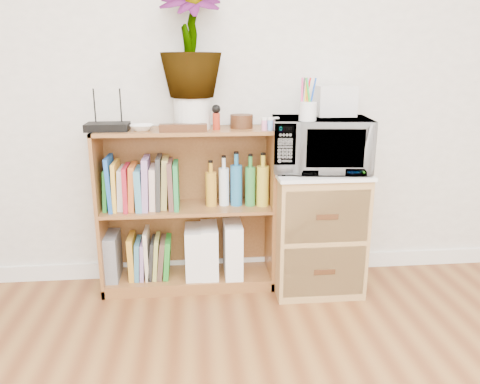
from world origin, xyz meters
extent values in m
cube|color=white|center=(0.00, 2.24, 0.05)|extent=(4.00, 0.02, 0.10)
cube|color=brown|center=(-0.35, 2.10, 0.47)|extent=(1.00, 0.30, 0.95)
cube|color=#9E7542|center=(0.40, 2.02, 0.35)|extent=(0.50, 0.45, 0.70)
imported|color=white|center=(0.40, 2.02, 0.87)|extent=(0.57, 0.42, 0.29)
cylinder|color=silver|center=(0.29, 1.90, 1.06)|extent=(0.09, 0.09, 0.10)
cube|color=silver|center=(0.50, 2.11, 1.10)|extent=(0.21, 0.18, 0.17)
cube|color=black|center=(-0.77, 2.08, 0.97)|extent=(0.23, 0.16, 0.04)
imported|color=white|center=(-0.58, 2.07, 0.97)|extent=(0.13, 0.13, 0.03)
cylinder|color=silver|center=(-0.31, 2.12, 1.04)|extent=(0.20, 0.20, 0.17)
imported|color=#2C6F2E|center=(-0.31, 2.12, 1.42)|extent=(0.33, 0.33, 0.59)
cube|color=#351C0E|center=(-0.36, 2.00, 0.97)|extent=(0.25, 0.06, 0.04)
cylinder|color=#A02713|center=(-0.18, 2.06, 1.00)|extent=(0.04, 0.04, 0.09)
cylinder|color=#361E0E|center=(-0.03, 2.11, 0.99)|extent=(0.13, 0.13, 0.07)
cube|color=#D67781|center=(0.12, 2.01, 0.98)|extent=(0.12, 0.04, 0.06)
cube|color=slate|center=(-0.80, 2.10, 0.21)|extent=(0.08, 0.22, 0.27)
cube|color=white|center=(-0.32, 2.09, 0.22)|extent=(0.09, 0.24, 0.30)
cube|color=white|center=(-0.23, 2.09, 0.22)|extent=(0.10, 0.25, 0.31)
cube|color=white|center=(-0.09, 2.09, 0.23)|extent=(0.10, 0.26, 0.33)
cube|color=#207926|center=(-0.80, 2.10, 0.62)|extent=(0.03, 0.20, 0.23)
cube|color=#1B4EA4|center=(-0.77, 2.10, 0.65)|extent=(0.03, 0.20, 0.31)
cube|color=gold|center=(-0.75, 2.10, 0.64)|extent=(0.03, 0.20, 0.27)
cube|color=beige|center=(-0.72, 2.10, 0.62)|extent=(0.04, 0.20, 0.23)
cube|color=maroon|center=(-0.69, 2.10, 0.63)|extent=(0.03, 0.20, 0.25)
cube|color=#CB6023|center=(-0.65, 2.10, 0.63)|extent=(0.05, 0.20, 0.26)
cube|color=teal|center=(-0.62, 2.10, 0.62)|extent=(0.04, 0.20, 0.24)
cube|color=#9470A9|center=(-0.58, 2.10, 0.65)|extent=(0.04, 0.20, 0.30)
cube|color=beige|center=(-0.54, 2.10, 0.62)|extent=(0.04, 0.20, 0.24)
cube|color=#2A2A2A|center=(-0.51, 2.10, 0.65)|extent=(0.03, 0.20, 0.30)
cube|color=tan|center=(-0.47, 2.10, 0.64)|extent=(0.05, 0.20, 0.29)
cube|color=brown|center=(-0.44, 2.10, 0.64)|extent=(0.03, 0.20, 0.28)
cube|color=#22803D|center=(-0.41, 2.10, 0.63)|extent=(0.03, 0.20, 0.26)
cylinder|color=#BE8623|center=(-0.21, 2.10, 0.63)|extent=(0.06, 0.06, 0.26)
cylinder|color=silver|center=(-0.13, 2.10, 0.64)|extent=(0.06, 0.06, 0.28)
cylinder|color=teal|center=(-0.06, 2.10, 0.65)|extent=(0.07, 0.07, 0.31)
cylinder|color=#2F8239|center=(0.02, 2.10, 0.65)|extent=(0.06, 0.06, 0.29)
cylinder|color=gold|center=(0.09, 2.10, 0.65)|extent=(0.07, 0.07, 0.30)
cube|color=#C78B23|center=(-0.68, 2.10, 0.20)|extent=(0.03, 0.19, 0.26)
cube|color=teal|center=(-0.65, 2.10, 0.18)|extent=(0.04, 0.19, 0.23)
cube|color=#8E6FA7|center=(-0.62, 2.10, 0.18)|extent=(0.03, 0.19, 0.22)
cube|color=beige|center=(-0.59, 2.10, 0.22)|extent=(0.03, 0.19, 0.29)
cube|color=black|center=(-0.57, 2.10, 0.18)|extent=(0.04, 0.19, 0.23)
cube|color=#9A9E49|center=(-0.54, 2.10, 0.19)|extent=(0.05, 0.19, 0.25)
cube|color=#4E392C|center=(-0.51, 2.10, 0.18)|extent=(0.06, 0.19, 0.23)
cube|color=#217E23|center=(-0.48, 2.10, 0.19)|extent=(0.05, 0.19, 0.23)
camera|label=1|loc=(-0.29, -0.51, 1.32)|focal=35.00mm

